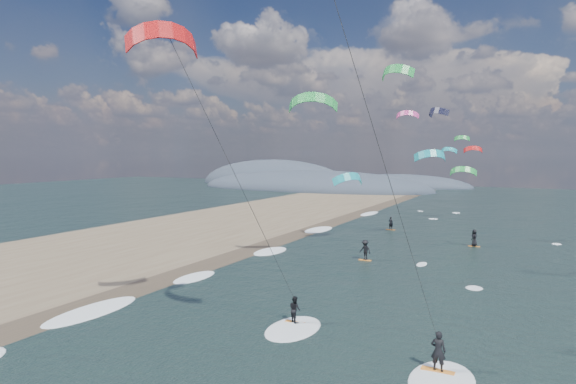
% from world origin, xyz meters
% --- Properties ---
extents(sand_strip, '(26.00, 240.00, 0.00)m').
position_xyz_m(sand_strip, '(-24.00, 10.00, 0.00)').
color(sand_strip, brown).
rests_on(sand_strip, ground).
extents(wet_sand_strip, '(3.00, 240.00, 0.00)m').
position_xyz_m(wet_sand_strip, '(-12.00, 10.00, 0.00)').
color(wet_sand_strip, '#382D23').
rests_on(wet_sand_strip, ground).
extents(coastal_hills, '(80.00, 41.00, 15.00)m').
position_xyz_m(coastal_hills, '(-44.84, 107.86, 0.00)').
color(coastal_hills, '#3D4756').
rests_on(coastal_hills, ground).
extents(kitesurfer_near_b, '(6.68, 9.01, 15.71)m').
position_xyz_m(kitesurfer_near_b, '(-1.64, 5.61, 9.84)').
color(kitesurfer_near_b, orange).
rests_on(kitesurfer_near_b, ground).
extents(far_kitesurfers, '(11.35, 18.27, 1.81)m').
position_xyz_m(far_kitesurfers, '(1.14, 32.40, 0.88)').
color(far_kitesurfers, orange).
rests_on(far_kitesurfers, ground).
extents(bg_kite_field, '(12.92, 70.50, 11.01)m').
position_xyz_m(bg_kite_field, '(-1.18, 52.20, 11.73)').
color(bg_kite_field, teal).
rests_on(bg_kite_field, ground).
extents(shoreline_surf, '(2.40, 79.40, 0.11)m').
position_xyz_m(shoreline_surf, '(-10.80, 14.75, 0.00)').
color(shoreline_surf, white).
rests_on(shoreline_surf, ground).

